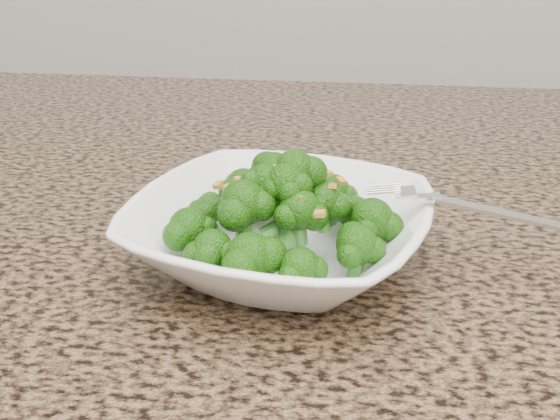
# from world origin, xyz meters

# --- Properties ---
(granite_counter) EXTENTS (1.64, 1.04, 0.03)m
(granite_counter) POSITION_xyz_m (0.00, 0.30, 0.89)
(granite_counter) COLOR brown
(granite_counter) RESTS_ON cabinet
(bowl) EXTENTS (0.28, 0.28, 0.06)m
(bowl) POSITION_xyz_m (0.06, 0.20, 0.93)
(bowl) COLOR white
(bowl) RESTS_ON granite_counter
(broccoli_pile) EXTENTS (0.21, 0.21, 0.06)m
(broccoli_pile) POSITION_xyz_m (0.06, 0.20, 0.99)
(broccoli_pile) COLOR #1D5A0A
(broccoli_pile) RESTS_ON bowl
(garlic_topping) EXTENTS (0.12, 0.12, 0.01)m
(garlic_topping) POSITION_xyz_m (0.06, 0.20, 1.02)
(garlic_topping) COLOR gold
(garlic_topping) RESTS_ON broccoli_pile
(fork) EXTENTS (0.17, 0.04, 0.01)m
(fork) POSITION_xyz_m (0.18, 0.21, 0.96)
(fork) COLOR silver
(fork) RESTS_ON bowl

